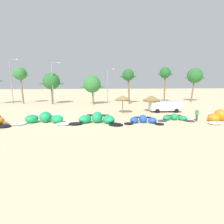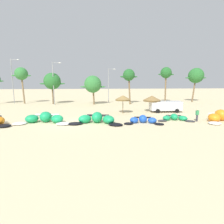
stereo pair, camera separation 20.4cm
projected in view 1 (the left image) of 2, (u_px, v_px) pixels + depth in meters
The scene contains 19 objects.
ground_plane at pixel (71, 124), 21.35m from camera, with size 260.00×260.00×0.00m, color beige.
kite_left at pixel (44, 119), 21.72m from camera, with size 7.14×3.75×1.33m.
kite_left_of_center at pixel (97, 119), 21.51m from camera, with size 6.74×3.86×1.34m.
kite_center at pixel (143, 120), 21.59m from camera, with size 4.93×2.70×0.98m.
kite_right_of_center at pixel (174, 118), 23.27m from camera, with size 4.87×2.69×0.85m.
kite_right at pixel (223, 117), 22.83m from camera, with size 6.95×3.97×1.46m.
beach_umbrella_near_van at pixel (123, 98), 28.23m from camera, with size 2.50×2.50×2.93m.
beach_umbrella_middle at pixel (151, 98), 29.77m from camera, with size 2.99×2.99×2.77m.
parked_van at pixel (164, 106), 29.81m from camera, with size 5.28×2.53×1.84m.
person_near_kites at pixel (197, 115), 22.57m from camera, with size 0.36×0.24×1.62m.
palm_left at pixel (20, 74), 40.90m from camera, with size 4.40×2.93×8.50m.
palm_left_of_gap at pixel (51, 81), 40.69m from camera, with size 5.80×3.87×7.23m.
palm_center_left at pixel (92, 84), 39.67m from camera, with size 5.79×3.86×6.55m.
palm_center_right at pixel (128, 76), 39.99m from camera, with size 4.04×2.69×8.04m.
palm_right_of_gap at pixel (165, 73), 43.09m from camera, with size 4.04×2.69×8.72m.
palm_right at pixel (195, 76), 45.02m from camera, with size 5.74×3.83×8.68m.
lamppost_west at pixel (12, 79), 41.37m from camera, with size 1.99×0.24×10.40m.
lamppost_west_center at pixel (53, 81), 39.31m from camera, with size 1.96×0.24×9.45m.
lamppost_east_center at pixel (108, 84), 43.40m from camera, with size 1.81×0.24×8.39m.
Camera 1 is at (2.45, -21.28, 4.87)m, focal length 28.22 mm.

